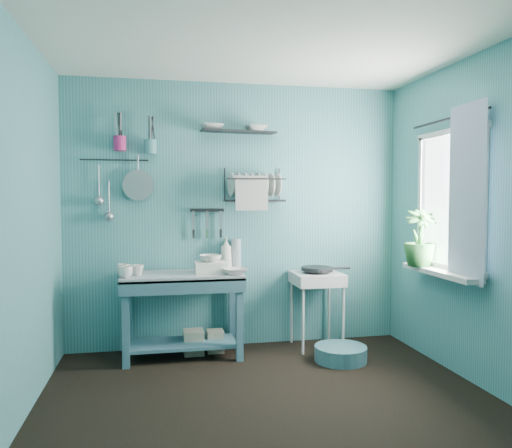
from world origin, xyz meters
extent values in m
plane|color=black|center=(0.00, 0.00, 0.00)|extent=(3.20, 3.20, 0.00)
plane|color=silver|center=(0.00, 0.00, 2.50)|extent=(3.20, 3.20, 0.00)
plane|color=teal|center=(0.00, 1.50, 1.25)|extent=(3.20, 0.00, 3.20)
plane|color=teal|center=(0.00, -1.50, 1.25)|extent=(3.20, 0.00, 3.20)
plane|color=teal|center=(-1.60, 0.00, 1.25)|extent=(0.00, 3.00, 3.00)
plane|color=teal|center=(1.60, 0.00, 1.25)|extent=(0.00, 3.00, 3.00)
cube|color=#356170|center=(-0.54, 1.22, 0.37)|extent=(1.12, 0.68, 0.75)
imported|color=silver|center=(-1.02, 1.06, 0.80)|extent=(0.12, 0.12, 0.10)
imported|color=silver|center=(-0.92, 1.16, 0.80)|extent=(0.14, 0.14, 0.09)
imported|color=silver|center=(-1.04, 1.22, 0.80)|extent=(0.17, 0.17, 0.10)
cube|color=silver|center=(-0.29, 1.20, 0.80)|extent=(0.28, 0.22, 0.10)
imported|color=silver|center=(-0.29, 1.20, 0.88)|extent=(0.20, 0.19, 0.06)
imported|color=silver|center=(-0.12, 1.42, 0.90)|extent=(0.12, 0.12, 0.30)
cylinder|color=#A6AFB9|center=(-0.02, 1.44, 0.89)|extent=(0.09, 0.09, 0.28)
imported|color=silver|center=(-0.09, 1.07, 0.78)|extent=(0.22, 0.22, 0.05)
cube|color=silver|center=(0.72, 1.26, 0.36)|extent=(0.45, 0.45, 0.71)
cylinder|color=black|center=(0.72, 1.26, 0.75)|extent=(0.30, 0.30, 0.03)
cube|color=black|center=(-0.30, 1.47, 1.30)|extent=(0.32, 0.03, 0.03)
cube|color=black|center=(0.14, 1.37, 1.54)|extent=(0.55, 0.24, 0.32)
cube|color=black|center=(0.00, 1.40, 2.03)|extent=(0.72, 0.26, 0.01)
imported|color=silver|center=(-0.25, 1.40, 2.10)|extent=(0.24, 0.24, 0.05)
imported|color=silver|center=(0.16, 1.40, 2.08)|extent=(0.22, 0.22, 0.05)
cylinder|color=#B72162|center=(-1.08, 1.42, 1.90)|extent=(0.11, 0.11, 0.13)
cylinder|color=teal|center=(-0.81, 1.42, 1.88)|extent=(0.11, 0.11, 0.13)
cylinder|color=gray|center=(-0.92, 1.45, 1.53)|extent=(0.28, 0.03, 0.28)
cylinder|color=gray|center=(-1.27, 1.46, 1.56)|extent=(0.01, 0.01, 0.30)
cylinder|color=gray|center=(-1.18, 1.46, 1.42)|extent=(0.01, 0.01, 0.30)
cylinder|color=black|center=(-1.13, 1.47, 1.76)|extent=(0.60, 0.01, 0.01)
plane|color=white|center=(1.59, 0.45, 1.40)|extent=(0.00, 1.10, 1.10)
cube|color=silver|center=(1.50, 0.45, 0.81)|extent=(0.16, 0.95, 0.04)
plane|color=silver|center=(1.52, 0.15, 1.45)|extent=(0.00, 1.35, 1.35)
cylinder|color=black|center=(1.54, 0.45, 2.05)|extent=(0.02, 1.05, 0.02)
imported|color=#27632A|center=(1.46, 0.70, 1.07)|extent=(0.32, 0.32, 0.49)
cube|color=gray|center=(-0.44, 1.27, 0.11)|extent=(0.18, 0.18, 0.22)
cube|color=gray|center=(-0.24, 1.30, 0.10)|extent=(0.15, 0.15, 0.20)
cylinder|color=teal|center=(0.80, 0.83, 0.07)|extent=(0.45, 0.45, 0.13)
camera|label=1|loc=(-0.77, -3.21, 1.42)|focal=35.00mm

